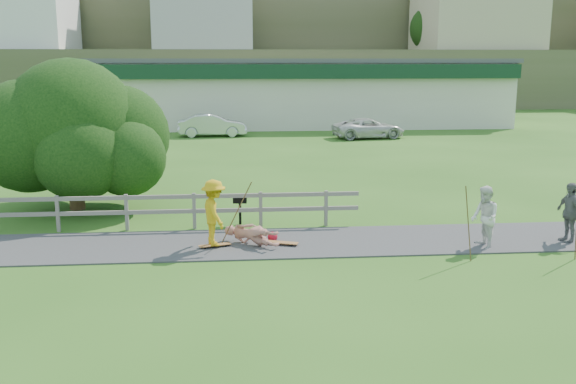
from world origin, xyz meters
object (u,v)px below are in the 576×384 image
object	(u,v)px
spectator_a	(485,217)
tree	(74,150)
skater_fallen	(251,235)
car_silver	(212,125)
bbq	(240,210)
spectator_b	(569,213)
car_white	(369,128)
skater_rider	(214,216)

from	to	relation	value
spectator_a	tree	xyz separation A→B (m)	(-12.04, 5.73, 1.18)
skater_fallen	car_silver	size ratio (longest dim) A/B	0.38
tree	spectator_a	bearing A→B (deg)	-25.45
spectator_a	bbq	size ratio (longest dim) A/B	1.87
spectator_a	car_silver	xyz separation A→B (m)	(-8.01, 26.69, -0.11)
tree	spectator_b	bearing A→B (deg)	-20.32
car_white	tree	bearing A→B (deg)	134.07
skater_rider	spectator_b	size ratio (longest dim) A/B	1.05
skater_fallen	spectator_b	world-z (taller)	spectator_b
car_white	bbq	xyz separation A→B (m)	(-8.67, -21.58, -0.19)
skater_rider	car_white	distance (m)	25.90
car_silver	bbq	distance (m)	23.58
spectator_b	skater_fallen	bearing A→B (deg)	-101.19
spectator_a	spectator_b	size ratio (longest dim) A/B	1.00
skater_rider	tree	world-z (taller)	tree
skater_fallen	skater_rider	bearing A→B (deg)	140.53
skater_rider	skater_fallen	size ratio (longest dim) A/B	1.04
skater_fallen	car_white	size ratio (longest dim) A/B	0.37
skater_fallen	car_silver	bearing A→B (deg)	44.92
tree	bbq	size ratio (longest dim) A/B	7.79
car_white	bbq	distance (m)	23.25
car_white	tree	distance (m)	23.76
skater_rider	skater_fallen	bearing A→B (deg)	-98.36
bbq	tree	bearing A→B (deg)	158.31
skater_fallen	car_white	world-z (taller)	car_white
skater_rider	car_silver	bearing A→B (deg)	-16.19
skater_rider	car_white	world-z (taller)	skater_rider
spectator_b	tree	distance (m)	15.61
skater_rider	bbq	world-z (taller)	skater_rider
bbq	skater_rider	bearing A→B (deg)	-102.63
spectator_a	tree	distance (m)	13.39
bbq	car_white	bearing A→B (deg)	71.40
car_silver	car_white	world-z (taller)	car_silver
car_white	bbq	world-z (taller)	car_white
skater_fallen	car_white	bearing A→B (deg)	21.73
tree	bbq	bearing A→B (deg)	-24.98
car_silver	car_white	bearing A→B (deg)	-103.56
bbq	spectator_b	bearing A→B (deg)	-14.05
car_silver	bbq	world-z (taller)	car_silver
tree	car_silver	bearing A→B (deg)	79.11
spectator_b	bbq	distance (m)	9.52
car_silver	car_white	xyz separation A→B (m)	(10.15, -1.95, -0.10)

